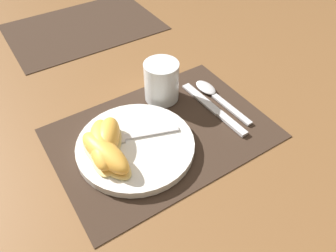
# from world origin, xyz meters

# --- Properties ---
(ground_plane) EXTENTS (3.00, 3.00, 0.00)m
(ground_plane) POSITION_xyz_m (0.00, 0.00, 0.00)
(ground_plane) COLOR brown
(placemat) EXTENTS (0.44, 0.31, 0.00)m
(placemat) POSITION_xyz_m (0.00, 0.00, 0.00)
(placemat) COLOR #38281E
(placemat) RESTS_ON ground_plane
(placemat_far) EXTENTS (0.44, 0.31, 0.00)m
(placemat_far) POSITION_xyz_m (0.04, 0.52, 0.00)
(placemat_far) COLOR #38281E
(placemat_far) RESTS_ON ground_plane
(plate) EXTENTS (0.23, 0.23, 0.02)m
(plate) POSITION_xyz_m (-0.07, -0.01, 0.01)
(plate) COLOR white
(plate) RESTS_ON placemat
(juice_glass) EXTENTS (0.08, 0.08, 0.09)m
(juice_glass) POSITION_xyz_m (0.06, 0.10, 0.04)
(juice_glass) COLOR silver
(juice_glass) RESTS_ON placemat
(knife) EXTENTS (0.03, 0.21, 0.01)m
(knife) POSITION_xyz_m (0.13, -0.01, 0.01)
(knife) COLOR silver
(knife) RESTS_ON placemat
(spoon) EXTENTS (0.04, 0.18, 0.01)m
(spoon) POSITION_xyz_m (0.17, 0.04, 0.01)
(spoon) COLOR silver
(spoon) RESTS_ON placemat
(fork) EXTENTS (0.17, 0.08, 0.00)m
(fork) POSITION_xyz_m (-0.07, 0.01, 0.02)
(fork) COLOR silver
(fork) RESTS_ON plate
(citrus_wedge_0) EXTENTS (0.09, 0.11, 0.04)m
(citrus_wedge_0) POSITION_xyz_m (-0.11, 0.02, 0.04)
(citrus_wedge_0) COLOR #F4DB84
(citrus_wedge_0) RESTS_ON plate
(citrus_wedge_1) EXTENTS (0.10, 0.14, 0.04)m
(citrus_wedge_1) POSITION_xyz_m (-0.13, 0.01, 0.04)
(citrus_wedge_1) COLOR #F4DB84
(citrus_wedge_1) RESTS_ON plate
(citrus_wedge_2) EXTENTS (0.08, 0.14, 0.04)m
(citrus_wedge_2) POSITION_xyz_m (-0.13, -0.02, 0.04)
(citrus_wedge_2) COLOR #F4DB84
(citrus_wedge_2) RESTS_ON plate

